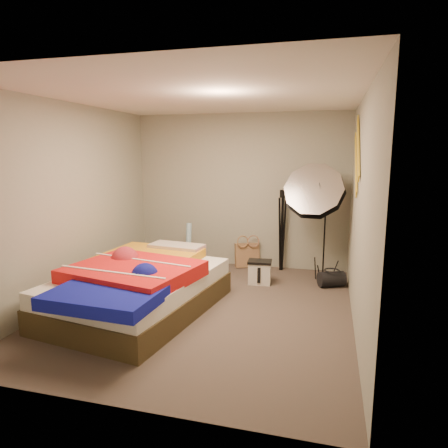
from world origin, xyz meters
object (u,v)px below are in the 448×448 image
(bed, at_px, (139,286))
(tote_bag, at_px, (247,255))
(duffel_bag, at_px, (331,279))
(camera_case, at_px, (260,273))
(camera_tripod, at_px, (282,225))
(photo_umbrella, at_px, (314,193))
(wrapping_roll, at_px, (189,246))

(bed, bearing_deg, tote_bag, 68.21)
(tote_bag, height_order, duffel_bag, tote_bag)
(camera_case, relative_size, camera_tripod, 0.24)
(camera_tripod, bearing_deg, tote_bag, 176.40)
(bed, bearing_deg, duffel_bag, 34.06)
(camera_case, xyz_separation_m, bed, (-1.22, -1.39, 0.16))
(duffel_bag, bearing_deg, camera_tripod, 117.79)
(duffel_bag, bearing_deg, tote_bag, 130.32)
(camera_case, bearing_deg, camera_tripod, 68.79)
(bed, relative_size, photo_umbrella, 1.33)
(bed, xyz_separation_m, photo_umbrella, (1.94, 1.67, 1.00))
(camera_case, xyz_separation_m, duffel_bag, (1.01, 0.12, -0.05))
(duffel_bag, distance_m, photo_umbrella, 1.25)
(tote_bag, distance_m, wrapping_roll, 0.98)
(wrapping_roll, height_order, photo_umbrella, photo_umbrella)
(photo_umbrella, bearing_deg, tote_bag, 154.44)
(bed, relative_size, camera_tripod, 1.87)
(wrapping_roll, distance_m, photo_umbrella, 2.20)
(tote_bag, distance_m, camera_tripod, 0.79)
(wrapping_roll, bearing_deg, camera_tripod, 11.00)
(photo_umbrella, distance_m, camera_tripod, 0.89)
(bed, height_order, photo_umbrella, photo_umbrella)
(tote_bag, relative_size, duffel_bag, 1.11)
(wrapping_roll, height_order, bed, wrapping_roll)
(bed, bearing_deg, camera_case, 48.66)
(duffel_bag, xyz_separation_m, bed, (-2.23, -1.51, 0.21))
(tote_bag, relative_size, bed, 0.16)
(tote_bag, bearing_deg, photo_umbrella, -50.01)
(camera_case, height_order, photo_umbrella, photo_umbrella)
(photo_umbrella, xyz_separation_m, camera_tripod, (-0.50, 0.48, -0.57))
(duffel_bag, relative_size, camera_tripod, 0.28)
(duffel_bag, bearing_deg, wrapping_roll, 147.88)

